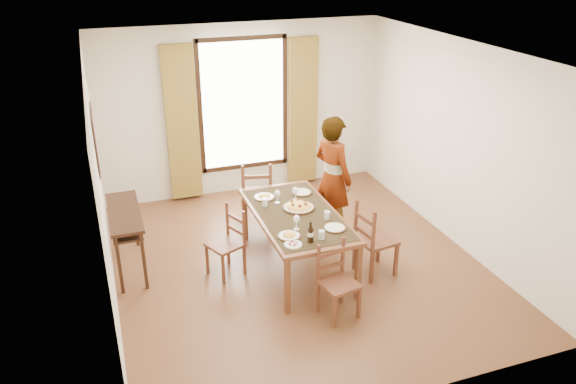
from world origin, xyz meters
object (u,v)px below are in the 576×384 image
object	(u,v)px
console_table	(125,219)
pasta_platter	(299,205)
dining_table	(297,218)
man	(333,178)

from	to	relation	value
console_table	pasta_platter	size ratio (longest dim) A/B	3.00
dining_table	man	distance (m)	1.00
console_table	dining_table	world-z (taller)	console_table
dining_table	man	world-z (taller)	man
console_table	man	xyz separation A→B (m)	(2.75, -0.04, 0.18)
console_table	dining_table	bearing A→B (deg)	-18.58
dining_table	pasta_platter	world-z (taller)	pasta_platter
man	pasta_platter	bearing A→B (deg)	105.24
pasta_platter	man	bearing A→B (deg)	37.10
console_table	dining_table	distance (m)	2.11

